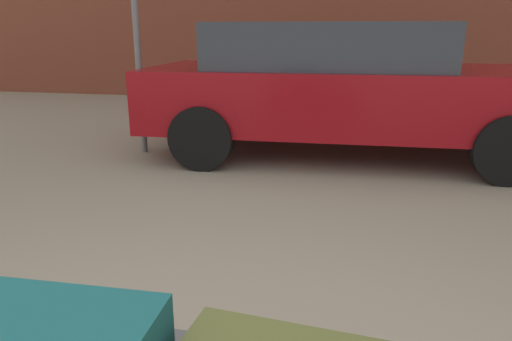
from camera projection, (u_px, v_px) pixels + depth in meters
name	position (u px, v px, depth m)	size (l,w,h in m)	color
parked_car	(343.00, 86.00, 5.14)	(4.36, 2.04, 1.42)	maroon
no_parking_sign	(135.00, 18.00, 5.03)	(0.49, 0.12, 2.37)	slate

